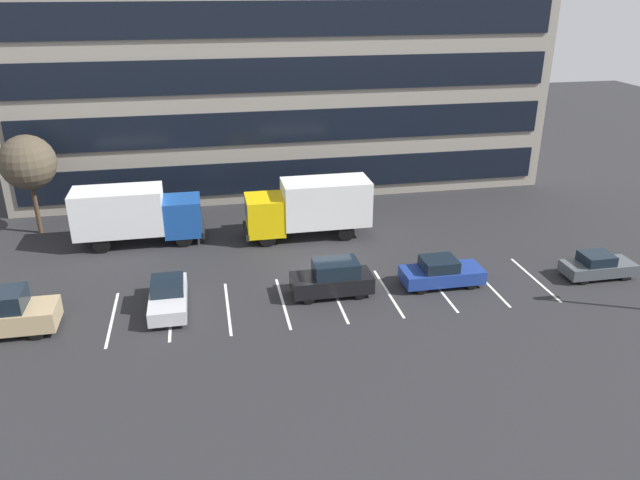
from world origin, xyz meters
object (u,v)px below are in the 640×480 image
sedan_silver (168,296)px  suv_black (333,279)px  bare_tree (28,163)px  suv_tan (1,313)px  sedan_navy (441,272)px  sedan_charcoal (598,266)px  box_truck_blue (135,213)px  box_truck_yellow (310,206)px

sedan_silver → suv_black: (8.37, -0.08, 0.19)m
sedan_silver → bare_tree: 15.17m
suv_tan → sedan_navy: bearing=1.9°
sedan_charcoal → suv_tan: bearing=-180.0°
box_truck_blue → box_truck_yellow: bearing=-5.0°
suv_tan → box_truck_blue: bearing=61.2°
box_truck_blue → sedan_navy: (16.43, -8.99, -1.28)m
box_truck_yellow → sedan_navy: size_ratio=1.82×
suv_black → suv_tan: suv_tan is taller
sedan_charcoal → box_truck_blue: bearing=159.0°
suv_black → box_truck_blue: bearing=139.5°
sedan_navy → suv_tan: (-21.78, -0.74, 0.30)m
box_truck_yellow → sedan_charcoal: 17.05m
sedan_silver → suv_black: suv_black is taller
box_truck_yellow → sedan_navy: 9.96m
box_truck_blue → bare_tree: bearing=154.6°
sedan_charcoal → bare_tree: (-31.68, 12.77, 4.04)m
sedan_charcoal → box_truck_yellow: bearing=148.8°
suv_black → suv_tan: (-15.84, -0.79, 0.12)m
sedan_navy → suv_black: size_ratio=1.04×
sedan_silver → suv_tan: bearing=-173.4°
sedan_charcoal → sedan_silver: bearing=177.9°
sedan_silver → suv_black: 8.37m
suv_tan → sedan_charcoal: bearing=0.0°
suv_black → sedan_charcoal: (14.79, -0.78, -0.25)m
box_truck_blue → suv_tan: 11.15m
suv_black → bare_tree: 21.05m
suv_black → bare_tree: (-16.89, 11.99, 3.78)m
box_truck_yellow → box_truck_blue: bearing=175.0°
suv_tan → bare_tree: bearing=94.7°
box_truck_blue → sedan_silver: box_truck_blue is taller
sedan_silver → bare_tree: size_ratio=0.67×
suv_tan → bare_tree: bare_tree is taller
box_truck_blue → suv_tan: size_ratio=1.63×
sedan_navy → suv_tan: suv_tan is taller
box_truck_yellow → bare_tree: 17.80m
sedan_charcoal → suv_tan: (-30.63, -0.01, 0.37)m
box_truck_yellow → sedan_charcoal: bearing=-31.2°
box_truck_yellow → sedan_silver: size_ratio=1.84×
bare_tree → sedan_navy: bearing=-27.8°
sedan_silver → box_truck_blue: bearing=103.4°
sedan_silver → sedan_navy: size_ratio=0.99×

